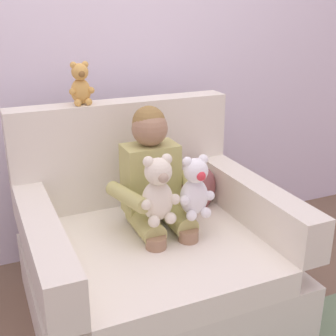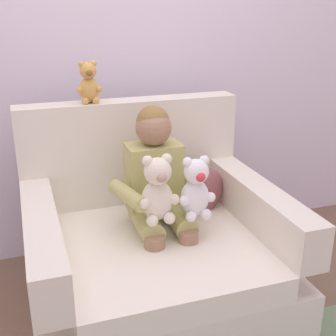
{
  "view_description": "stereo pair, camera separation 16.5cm",
  "coord_description": "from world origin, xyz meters",
  "px_view_note": "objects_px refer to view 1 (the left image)",
  "views": [
    {
      "loc": [
        -0.69,
        -1.72,
        1.44
      ],
      "look_at": [
        0.05,
        -0.05,
        0.76
      ],
      "focal_mm": 47.97,
      "sensor_mm": 36.0,
      "label": 1
    },
    {
      "loc": [
        -0.54,
        -1.78,
        1.44
      ],
      "look_at": [
        0.05,
        -0.05,
        0.76
      ],
      "focal_mm": 47.97,
      "sensor_mm": 36.0,
      "label": 2
    }
  ],
  "objects_px": {
    "plush_white": "(195,188)",
    "seated_child": "(156,186)",
    "plush_honey_on_backrest": "(81,85)",
    "plush_cream": "(158,191)",
    "throw_pillow": "(197,190)",
    "armchair": "(151,253)"
  },
  "relations": [
    {
      "from": "plush_white",
      "to": "seated_child",
      "type": "bearing_deg",
      "value": 131.79
    },
    {
      "from": "plush_white",
      "to": "plush_honey_on_backrest",
      "type": "xyz_separation_m",
      "value": [
        -0.37,
        0.51,
        0.41
      ]
    },
    {
      "from": "plush_cream",
      "to": "seated_child",
      "type": "bearing_deg",
      "value": 93.85
    },
    {
      "from": "plush_cream",
      "to": "throw_pillow",
      "type": "relative_size",
      "value": 1.19
    },
    {
      "from": "plush_cream",
      "to": "throw_pillow",
      "type": "distance_m",
      "value": 0.44
    },
    {
      "from": "seated_child",
      "to": "armchair",
      "type": "bearing_deg",
      "value": -132.67
    },
    {
      "from": "plush_honey_on_backrest",
      "to": "throw_pillow",
      "type": "xyz_separation_m",
      "value": [
        0.52,
        -0.24,
        -0.55
      ]
    },
    {
      "from": "armchair",
      "to": "plush_white",
      "type": "bearing_deg",
      "value": -36.66
    },
    {
      "from": "armchair",
      "to": "plush_white",
      "type": "relative_size",
      "value": 4.01
    },
    {
      "from": "plush_cream",
      "to": "plush_white",
      "type": "height_order",
      "value": "plush_cream"
    },
    {
      "from": "plush_white",
      "to": "plush_honey_on_backrest",
      "type": "relative_size",
      "value": 1.38
    },
    {
      "from": "plush_honey_on_backrest",
      "to": "plush_white",
      "type": "bearing_deg",
      "value": -38.74
    },
    {
      "from": "seated_child",
      "to": "plush_white",
      "type": "bearing_deg",
      "value": -50.25
    },
    {
      "from": "armchair",
      "to": "seated_child",
      "type": "height_order",
      "value": "seated_child"
    },
    {
      "from": "seated_child",
      "to": "plush_honey_on_backrest",
      "type": "height_order",
      "value": "plush_honey_on_backrest"
    },
    {
      "from": "armchair",
      "to": "plush_cream",
      "type": "relative_size",
      "value": 3.73
    },
    {
      "from": "armchair",
      "to": "throw_pillow",
      "type": "distance_m",
      "value": 0.41
    },
    {
      "from": "seated_child",
      "to": "throw_pillow",
      "type": "distance_m",
      "value": 0.31
    },
    {
      "from": "armchair",
      "to": "plush_white",
      "type": "xyz_separation_m",
      "value": [
        0.17,
        -0.12,
        0.36
      ]
    },
    {
      "from": "seated_child",
      "to": "throw_pillow",
      "type": "height_order",
      "value": "seated_child"
    },
    {
      "from": "armchair",
      "to": "plush_white",
      "type": "height_order",
      "value": "armchair"
    },
    {
      "from": "plush_cream",
      "to": "throw_pillow",
      "type": "bearing_deg",
      "value": 60.43
    }
  ]
}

